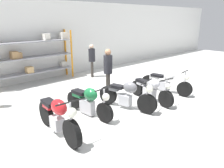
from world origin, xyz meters
The scene contains 10 objects.
ground_plane centered at (0.00, 0.00, 0.00)m, with size 30.00×30.00×0.00m, color silver.
back_wall centered at (0.00, 4.99, 1.80)m, with size 30.00×0.08×3.60m.
shelving_rack centered at (-0.68, 4.62, 1.21)m, with size 3.58×0.63×2.26m.
motorcycle_red centered at (-2.38, -0.23, 0.51)m, with size 0.64×2.08×1.09m.
motorcycle_green centered at (-1.13, 0.19, 0.45)m, with size 0.60×1.96×0.99m.
motorcycle_grey centered at (0.08, -0.25, 0.46)m, with size 0.82×2.03×1.03m.
motorcycle_silver centered at (1.18, -0.31, 0.41)m, with size 0.61×1.99×0.95m.
motorcycle_white centered at (2.34, -0.16, 0.42)m, with size 0.61×2.08×0.96m.
person_browsing centered at (1.68, 3.68, 0.93)m, with size 0.45×0.45×1.59m.
person_near_rack centered at (0.49, 1.15, 1.03)m, with size 0.45×0.45×1.74m.
Camera 1 is at (-4.69, -4.71, 2.82)m, focal length 35.00 mm.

